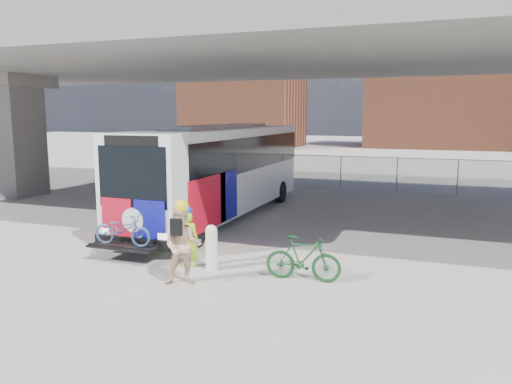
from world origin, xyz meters
The scene contains 9 objects.
ground centered at (0.00, 0.00, 0.00)m, with size 160.00×160.00×0.00m, color #9E9991.
bus centered at (-2.00, 2.65, 2.11)m, with size 2.67×12.90×3.69m.
overpass centered at (0.00, 4.00, 6.54)m, with size 40.00×16.00×7.95m.
chainlink_fence centered at (0.00, 12.00, 1.42)m, with size 30.00×0.06×30.00m.
brick_buildings centered at (1.23, 48.23, 5.42)m, with size 54.00×22.00×12.00m.
bollard centered at (0.60, -3.67, 0.65)m, with size 0.32×0.32×1.22m.
cyclist_hivis centered at (-0.09, -3.67, 0.81)m, with size 0.65×0.53×1.68m.
cyclist_tan centered at (0.47, -4.98, 0.99)m, with size 1.14×1.02×2.10m.
bike_parked centered at (3.11, -3.67, 0.57)m, with size 0.53×1.89×1.13m, color #15431F.
Camera 1 is at (6.19, -15.26, 4.09)m, focal length 35.00 mm.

